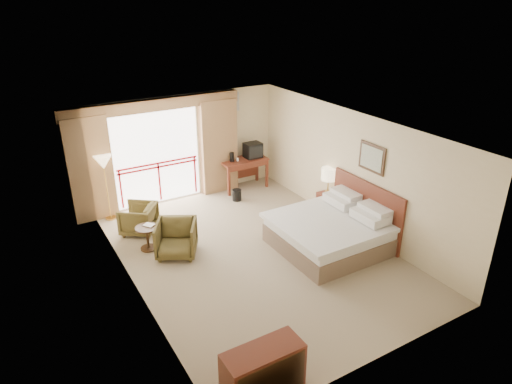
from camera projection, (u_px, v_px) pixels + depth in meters
floor at (255, 253)px, 9.55m from camera, size 7.00×7.00×0.00m
ceiling at (255, 128)px, 8.45m from camera, size 7.00×7.00×0.00m
wall_back at (186, 146)px, 11.75m from camera, size 5.00×0.00×5.00m
wall_front at (384, 285)px, 6.25m from camera, size 5.00×0.00×5.00m
wall_left at (130, 225)px, 7.83m from camera, size 0.00×7.00×7.00m
wall_right at (351, 171)px, 10.16m from camera, size 0.00×7.00×7.00m
balcony_door at (157, 157)px, 11.42m from camera, size 2.40×0.00×2.40m
balcony_railing at (159, 172)px, 11.56m from camera, size 2.09×0.03×1.02m
curtain_left at (90, 169)px, 10.53m from camera, size 1.00×0.26×2.50m
curtain_right at (218, 146)px, 12.07m from camera, size 1.00×0.26×2.50m
valance at (153, 105)px, 10.79m from camera, size 4.40×0.22×0.28m
hvac_vent at (230, 102)px, 11.92m from camera, size 0.50×0.04×0.50m
bed at (330, 232)px, 9.62m from camera, size 2.13×2.06×0.97m
headboard at (366, 210)px, 9.96m from camera, size 0.06×2.10×1.30m
framed_art at (372, 158)px, 9.47m from camera, size 0.04×0.72×0.60m
nightstand at (328, 205)px, 11.03m from camera, size 0.42×0.49×0.57m
table_lamp at (329, 174)px, 10.76m from camera, size 0.35×0.35×0.62m
phone at (331, 195)px, 10.76m from camera, size 0.19×0.16×0.07m
desk at (242, 165)px, 12.48m from camera, size 1.29×0.62×0.84m
tv at (253, 150)px, 12.41m from camera, size 0.46×0.36×0.42m
coffee_maker at (232, 157)px, 12.15m from camera, size 0.12×0.12×0.25m
cup at (238, 160)px, 12.21m from camera, size 0.08×0.08×0.09m
wastebasket at (237, 195)px, 11.88m from camera, size 0.29×0.29×0.30m
armchair_far at (140, 232)px, 10.38m from camera, size 1.03×1.02×0.68m
armchair_near at (178, 254)px, 9.51m from camera, size 1.09×1.10×0.74m
side_table at (147, 234)px, 9.57m from camera, size 0.47×0.47×0.52m
book at (146, 227)px, 9.50m from camera, size 0.26×0.27×0.02m
floor_lamp at (103, 165)px, 10.44m from camera, size 0.41×0.41×1.60m
dresser at (263, 371)px, 6.11m from camera, size 1.11×0.47×0.74m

